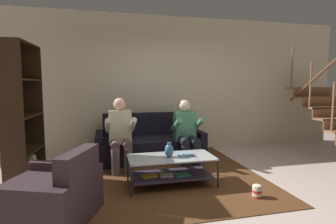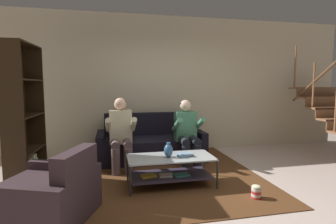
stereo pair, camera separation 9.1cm
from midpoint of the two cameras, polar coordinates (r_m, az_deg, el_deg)
The scene contains 12 objects.
ground at distance 3.67m, azimuth 7.26°, elevation -17.29°, with size 16.80×16.80×0.00m, color beige.
back_partition at distance 5.74m, azimuth -1.28°, elevation 5.99°, with size 8.40×0.12×2.90m, color beige.
couch at distance 5.15m, azimuth -4.56°, elevation -7.04°, with size 2.01×0.90×0.88m.
person_seated_left at distance 4.50m, azimuth -10.89°, elevation -4.15°, with size 0.50×0.58×1.22m.
person_seated_right at distance 4.70m, azimuth 3.47°, elevation -3.92°, with size 0.50×0.58×1.17m.
coffee_table at distance 3.84m, azimuth -0.09°, elevation -11.77°, with size 1.23×0.60×0.42m.
area_rug at distance 4.45m, azimuth -2.28°, elevation -12.92°, with size 3.00×3.35×0.01m.
vase at distance 3.75m, azimuth -0.45°, elevation -8.33°, with size 0.13×0.13×0.21m.
book_stack at distance 3.83m, azimuth 3.21°, elevation -9.21°, with size 0.24×0.19×0.05m.
bookshelf at distance 4.21m, azimuth -29.97°, elevation -4.17°, with size 0.34×0.87×2.02m.
armchair at distance 3.16m, azimuth -25.15°, elevation -16.58°, with size 1.16×1.15×0.78m.
popcorn_tub at distance 3.66m, azimuth 18.12°, elevation -16.06°, with size 0.12×0.12×0.18m.
Camera 1 is at (-1.25, -3.14, 1.44)m, focal length 28.00 mm.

